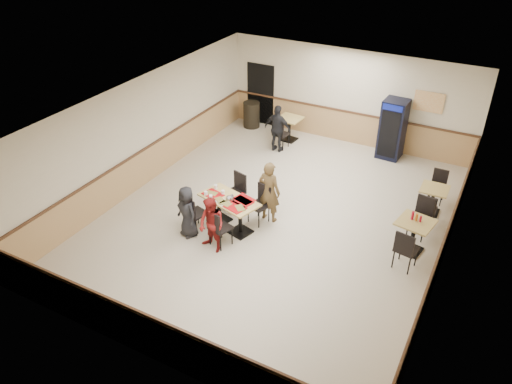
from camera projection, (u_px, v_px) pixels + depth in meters
The scene contains 20 objects.
ground at pixel (277, 217), 12.57m from camera, with size 10.00×10.00×0.00m, color beige.
room_shell at pixel (378, 170), 13.46m from camera, with size 10.00×10.00×10.00m.
main_table at pixel (229, 208), 11.96m from camera, with size 1.62×1.11×0.79m.
main_chairs at pixel (228, 208), 12.01m from camera, with size 1.72×2.02×1.00m.
diner_woman_left at pixel (187, 212), 11.62m from camera, with size 0.63×0.41×1.30m, color black.
diner_woman_right at pixel (212, 225), 11.11m from camera, with size 0.66×0.51×1.35m, color maroon.
diner_man_opposite at pixel (269, 192), 12.09m from camera, with size 0.58×0.38×1.60m, color brown.
lone_diner at pixel (278, 129), 15.32m from camera, with size 0.88×0.37×1.50m, color black.
tabletop_clutter at pixel (228, 199), 11.77m from camera, with size 1.33×0.86×0.12m.
side_table_near at pixel (414, 231), 11.15m from camera, with size 0.87×0.87×0.80m.
side_table_near_chair_south at pixel (407, 248), 10.68m from camera, with size 0.47×0.47×1.02m, color black, non-canonical shape.
side_table_near_chair_north at pixel (420, 218), 11.65m from camera, with size 0.47×0.47×1.02m, color black, non-canonical shape.
side_table_far at pixel (433, 196), 12.51m from camera, with size 0.67×0.67×0.71m.
side_table_far_chair_south at pixel (428, 208), 12.10m from camera, with size 0.42×0.42×0.90m, color black, non-canonical shape.
side_table_far_chair_north at pixel (437, 187), 12.95m from camera, with size 0.42×0.42×0.90m, color black, non-canonical shape.
condiment_caddy at pixel (416, 217), 11.01m from camera, with size 0.23×0.06×0.20m.
back_table at pixel (289, 125), 16.10m from camera, with size 0.78×0.78×0.78m.
back_table_chair_lone at pixel (281, 133), 15.65m from camera, with size 0.45×0.45×0.98m, color black, non-canonical shape.
pepsi_cooler at pixel (392, 129), 14.90m from camera, with size 0.72×0.73×1.82m.
trash_bin at pixel (252, 115), 17.04m from camera, with size 0.56×0.56×0.88m, color black.
Camera 1 is at (4.41, -9.38, 7.16)m, focal length 35.00 mm.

